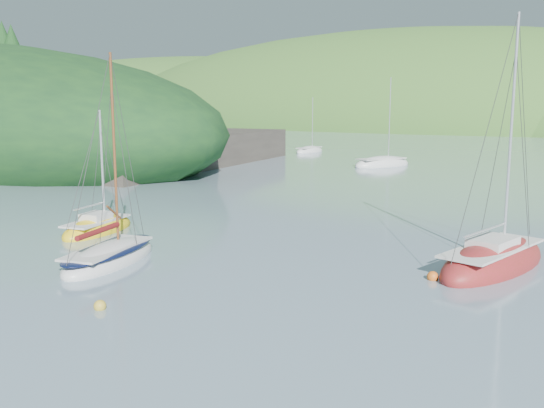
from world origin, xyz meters
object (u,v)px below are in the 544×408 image
Objects in this scene: sloop_red at (493,263)px; distant_sloop_a at (382,165)px; daysailer_white at (109,257)px; sailboat_yellow at (98,229)px; distant_sloop_c at (309,151)px.

sloop_red is 1.10× the size of distant_sloop_a.
daysailer_white is 0.93× the size of distant_sloop_a.
distant_sloop_c is at bearing 94.18° from sailboat_yellow.
distant_sloop_c is (-38.36, 47.57, -0.07)m from sloop_red.
sailboat_yellow is at bearing -156.56° from sloop_red.
sloop_red reaches higher than sailboat_yellow.
sailboat_yellow is (-20.05, -4.95, -0.05)m from sloop_red.
sloop_red is 1.39× the size of distant_sloop_c.
sailboat_yellow is at bearing -63.62° from distant_sloop_a.
sloop_red reaches higher than daysailer_white.
distant_sloop_a reaches higher than distant_sloop_c.
sloop_red is at bearing 14.02° from daysailer_white.
sloop_red is at bearing -34.95° from distant_sloop_a.
sloop_red is at bearing -1.17° from sailboat_yellow.
daysailer_white is 16.94m from sloop_red.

